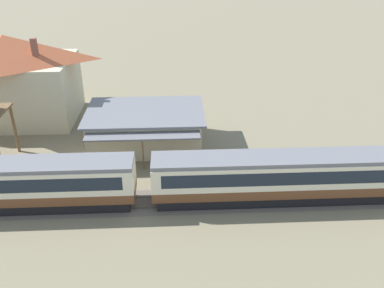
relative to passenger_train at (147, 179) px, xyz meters
The scene contains 5 objects.
ground_plane 9.44m from the passenger_train, ahead, with size 600.00×600.00×0.00m, color #7A7056.
passenger_train is the anchor object (origin of this frame).
railway_track 6.98m from the passenger_train, ahead, with size 129.38×3.60×0.04m.
station_building 10.47m from the passenger_train, 93.30° to the left, with size 11.68×9.37×3.64m.
station_house_terracotta_roof 23.99m from the passenger_train, 131.78° to the left, with size 14.77×10.09×9.69m.
Camera 1 is at (-7.01, -27.66, 19.03)m, focal length 38.00 mm.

